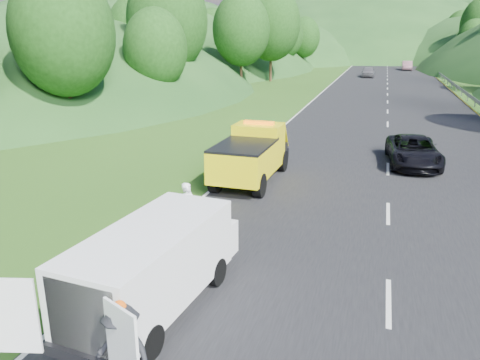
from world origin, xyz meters
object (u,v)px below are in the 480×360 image
(child, at_px, (216,259))
(suitcase, at_px, (159,219))
(tow_truck, at_px, (252,154))
(passing_suv, at_px, (412,165))
(woman, at_px, (189,234))
(white_van, at_px, (155,263))

(child, xyz_separation_m, suitcase, (-2.57, 1.69, 0.26))
(tow_truck, relative_size, passing_suv, 1.15)
(woman, distance_m, suitcase, 1.25)
(tow_truck, xyz_separation_m, woman, (-0.38, -6.07, -1.19))
(child, bearing_deg, tow_truck, 113.21)
(white_van, bearing_deg, child, 85.88)
(white_van, bearing_deg, woman, 108.39)
(tow_truck, relative_size, child, 5.10)
(white_van, relative_size, child, 5.29)
(white_van, height_order, passing_suv, white_van)
(woman, bearing_deg, white_van, -153.36)
(child, bearing_deg, suitcase, 162.25)
(woman, bearing_deg, suitcase, 89.78)
(passing_suv, bearing_deg, suitcase, -133.14)
(tow_truck, xyz_separation_m, child, (1.01, -7.46, -1.19))
(woman, xyz_separation_m, passing_suv, (7.18, 10.75, 0.00))
(white_van, xyz_separation_m, woman, (-0.93, 4.09, -1.15))
(white_van, bearing_deg, tow_truck, 98.66)
(woman, distance_m, child, 1.97)
(white_van, relative_size, woman, 3.52)
(white_van, distance_m, woman, 4.35)
(suitcase, bearing_deg, tow_truck, 74.83)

